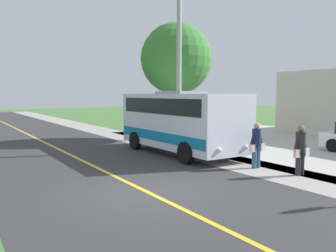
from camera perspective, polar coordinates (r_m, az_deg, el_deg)
ground_plane at (r=10.31m, az=-3.49°, el=-10.64°), size 120.00×120.00×0.00m
road_surface at (r=10.31m, az=-3.49°, el=-10.62°), size 8.00×100.00×0.01m
sidewalk at (r=13.54m, az=16.28°, el=-6.97°), size 2.40×100.00×0.01m
road_centre_line at (r=10.31m, az=-3.49°, el=-10.59°), size 0.16×100.00×0.00m
shuttle_bus_front at (r=16.54m, az=2.02°, el=1.08°), size 2.76×7.26×2.94m
pedestrian_with_bags at (r=12.97m, az=20.71°, el=-3.42°), size 0.72×0.34×1.75m
pedestrian_waiting at (r=13.72m, az=14.17°, el=-2.81°), size 0.72×0.34×1.74m
street_light_pole at (r=17.39m, az=1.46°, el=10.41°), size 1.97×0.24×7.95m
tree_curbside at (r=22.00m, az=1.35°, el=10.82°), size 4.40×4.40×7.17m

